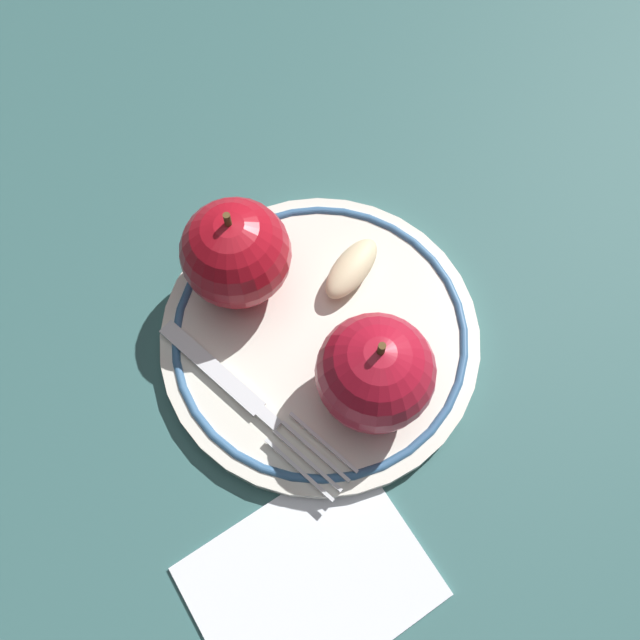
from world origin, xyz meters
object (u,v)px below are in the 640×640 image
Objects in this scene: apple_second_whole at (236,254)px; napkin_folded at (310,581)px; apple_red_whole at (375,373)px; apple_slice_front at (352,268)px; plate at (320,335)px; fork at (246,398)px.

napkin_folded is (0.15, 0.16, -0.05)m from apple_second_whole.
apple_second_whole is 0.61× the size of napkin_folded.
apple_slice_front is at bearing -139.80° from apple_red_whole.
apple_second_whole reaches higher than apple_slice_front.
plate is at bearing -108.99° from apple_red_whole.
apple_second_whole reaches higher than fork.
apple_second_whole is 0.09m from apple_slice_front.
napkin_folded is at bearing 13.87° from apple_red_whole.
apple_second_whole is at bearing -100.14° from apple_red_whole.
fork is at bearing -53.62° from apple_red_whole.
apple_red_whole reaches higher than napkin_folded.
apple_slice_front reaches higher than plate.
napkin_folded is at bearing -153.06° from apple_slice_front.
plate is 0.05m from apple_slice_front.
apple_red_whole is at bearing -137.63° from apple_slice_front.
fork is 1.19× the size of napkin_folded.
apple_second_whole is (-0.00, -0.07, 0.05)m from plate.
apple_slice_front is 0.33× the size of fork.
fork is (0.05, -0.07, -0.04)m from apple_red_whole.
fork is at bearing -12.85° from plate.
apple_slice_front reaches higher than fork.
napkin_folded is (0.14, 0.08, -0.01)m from plate.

